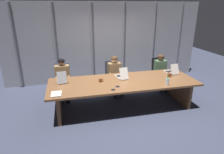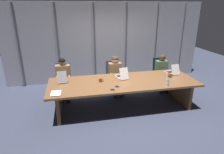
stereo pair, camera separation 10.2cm
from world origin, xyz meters
The scene contains 18 objects.
ground_plane centered at (0.00, 0.00, 0.00)m, with size 13.84×13.84×0.00m, color #383D51.
conference_table centered at (0.00, 0.00, 0.59)m, with size 3.78×1.32×0.74m.
curtain_backdrop centered at (0.00, 2.18, 1.36)m, with size 6.92×0.17×2.71m.
laptop_left_end centered at (-1.54, 0.31, 0.80)m, with size 0.27×0.42×0.31m.
laptop_left_mid centered at (0.03, 0.26, 0.80)m, with size 0.29×0.49×0.31m.
laptop_center centered at (1.53, 0.30, 0.79)m, with size 0.30×0.45×0.30m.
office_chair_left_end centered at (-1.56, 1.04, 0.37)m, with size 0.60×0.61×0.97m.
office_chair_left_mid centered at (-0.02, 1.04, 0.36)m, with size 0.60×0.60×0.96m.
office_chair_center centered at (1.56, 1.04, 0.37)m, with size 0.60×0.60×0.97m.
person_left_end centered at (-1.53, 0.88, 0.68)m, with size 0.41×0.55×1.18m.
person_left_mid centered at (0.01, 0.88, 0.67)m, with size 0.42×0.57×1.16m.
person_center centered at (1.52, 0.87, 0.65)m, with size 0.39×0.56×1.13m.
water_bottle_primary centered at (0.96, -0.51, 0.83)m, with size 0.08×0.08×0.20m.
coffee_mug_near centered at (-0.58, 0.08, 0.78)m, with size 0.13×0.08×0.09m.
coffee_mug_far centered at (1.31, 0.01, 0.79)m, with size 0.14×0.09×0.11m.
conference_mic_left_side centered at (-0.39, -0.47, 0.75)m, with size 0.11×0.11×0.04m, color black.
conference_mic_middle centered at (-0.24, -0.32, 0.75)m, with size 0.11×0.11×0.04m, color black.
spiral_notepad centered at (-1.66, -0.42, 0.75)m, with size 0.23×0.32×0.03m.
Camera 1 is at (-1.36, -4.45, 2.55)m, focal length 31.06 mm.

